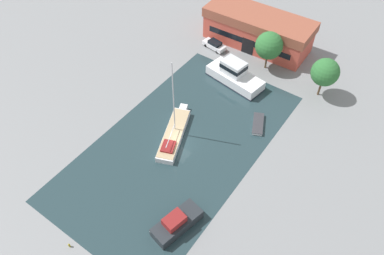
{
  "coord_description": "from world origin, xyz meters",
  "views": [
    {
      "loc": [
        22.28,
        -28.26,
        43.36
      ],
      "look_at": [
        0.0,
        2.99,
        1.0
      ],
      "focal_mm": 35.0,
      "sensor_mm": 36.0,
      "label": 1
    }
  ],
  "objects_px": {
    "quay_tree_by_water": "(325,72)",
    "cabin_boat": "(177,223)",
    "motor_cruiser": "(234,75)",
    "small_dinghy": "(258,124)",
    "quay_tree_near_building": "(269,46)",
    "warehouse_building": "(258,30)",
    "parked_car": "(214,45)",
    "sailboat_moored": "(174,134)"
  },
  "relations": [
    {
      "from": "warehouse_building",
      "to": "parked_car",
      "type": "bearing_deg",
      "value": -135.87
    },
    {
      "from": "sailboat_moored",
      "to": "motor_cruiser",
      "type": "bearing_deg",
      "value": 65.21
    },
    {
      "from": "cabin_boat",
      "to": "parked_car",
      "type": "bearing_deg",
      "value": 128.47
    },
    {
      "from": "motor_cruiser",
      "to": "small_dinghy",
      "type": "height_order",
      "value": "motor_cruiser"
    },
    {
      "from": "warehouse_building",
      "to": "small_dinghy",
      "type": "height_order",
      "value": "warehouse_building"
    },
    {
      "from": "quay_tree_near_building",
      "to": "parked_car",
      "type": "distance_m",
      "value": 11.54
    },
    {
      "from": "sailboat_moored",
      "to": "small_dinghy",
      "type": "distance_m",
      "value": 13.31
    },
    {
      "from": "parked_car",
      "to": "small_dinghy",
      "type": "height_order",
      "value": "parked_car"
    },
    {
      "from": "quay_tree_near_building",
      "to": "motor_cruiser",
      "type": "relative_size",
      "value": 0.67
    },
    {
      "from": "motor_cruiser",
      "to": "cabin_boat",
      "type": "relative_size",
      "value": 1.53
    },
    {
      "from": "warehouse_building",
      "to": "cabin_boat",
      "type": "xyz_separation_m",
      "value": [
        10.93,
        -40.24,
        -2.25
      ]
    },
    {
      "from": "motor_cruiser",
      "to": "cabin_boat",
      "type": "xyz_separation_m",
      "value": [
        8.59,
        -28.05,
        -0.53
      ]
    },
    {
      "from": "cabin_boat",
      "to": "motor_cruiser",
      "type": "bearing_deg",
      "value": 119.39
    },
    {
      "from": "quay_tree_by_water",
      "to": "cabin_boat",
      "type": "distance_m",
      "value": 34.07
    },
    {
      "from": "warehouse_building",
      "to": "quay_tree_by_water",
      "type": "bearing_deg",
      "value": -24.78
    },
    {
      "from": "sailboat_moored",
      "to": "quay_tree_near_building",
      "type": "bearing_deg",
      "value": 59.52
    },
    {
      "from": "small_dinghy",
      "to": "warehouse_building",
      "type": "bearing_deg",
      "value": 95.09
    },
    {
      "from": "small_dinghy",
      "to": "quay_tree_near_building",
      "type": "bearing_deg",
      "value": 88.88
    },
    {
      "from": "quay_tree_by_water",
      "to": "motor_cruiser",
      "type": "relative_size",
      "value": 0.66
    },
    {
      "from": "parked_car",
      "to": "motor_cruiser",
      "type": "distance_m",
      "value": 10.28
    },
    {
      "from": "quay_tree_near_building",
      "to": "parked_car",
      "type": "height_order",
      "value": "quay_tree_near_building"
    },
    {
      "from": "quay_tree_near_building",
      "to": "cabin_boat",
      "type": "relative_size",
      "value": 1.02
    },
    {
      "from": "quay_tree_near_building",
      "to": "parked_car",
      "type": "relative_size",
      "value": 1.47
    },
    {
      "from": "quay_tree_near_building",
      "to": "sailboat_moored",
      "type": "xyz_separation_m",
      "value": [
        -3.45,
        -22.97,
        -4.19
      ]
    },
    {
      "from": "warehouse_building",
      "to": "cabin_boat",
      "type": "bearing_deg",
      "value": -76.41
    },
    {
      "from": "quay_tree_near_building",
      "to": "motor_cruiser",
      "type": "distance_m",
      "value": 7.92
    },
    {
      "from": "quay_tree_near_building",
      "to": "small_dinghy",
      "type": "relative_size",
      "value": 1.5
    },
    {
      "from": "parked_car",
      "to": "cabin_boat",
      "type": "distance_m",
      "value": 38.13
    },
    {
      "from": "motor_cruiser",
      "to": "small_dinghy",
      "type": "distance_m",
      "value": 10.95
    },
    {
      "from": "quay_tree_by_water",
      "to": "cabin_boat",
      "type": "bearing_deg",
      "value": -98.11
    },
    {
      "from": "warehouse_building",
      "to": "quay_tree_by_water",
      "type": "height_order",
      "value": "quay_tree_by_water"
    },
    {
      "from": "warehouse_building",
      "to": "motor_cruiser",
      "type": "bearing_deg",
      "value": -80.76
    },
    {
      "from": "warehouse_building",
      "to": "sailboat_moored",
      "type": "relative_size",
      "value": 1.52
    },
    {
      "from": "small_dinghy",
      "to": "motor_cruiser",
      "type": "bearing_deg",
      "value": 116.78
    },
    {
      "from": "warehouse_building",
      "to": "quay_tree_by_water",
      "type": "xyz_separation_m",
      "value": [
        15.71,
        -6.72,
        1.59
      ]
    },
    {
      "from": "parked_car",
      "to": "small_dinghy",
      "type": "xyz_separation_m",
      "value": [
        16.7,
        -12.97,
        -0.56
      ]
    },
    {
      "from": "motor_cruiser",
      "to": "parked_car",
      "type": "bearing_deg",
      "value": 61.95
    },
    {
      "from": "warehouse_building",
      "to": "cabin_boat",
      "type": "height_order",
      "value": "warehouse_building"
    },
    {
      "from": "motor_cruiser",
      "to": "cabin_boat",
      "type": "bearing_deg",
      "value": -153.95
    },
    {
      "from": "warehouse_building",
      "to": "quay_tree_by_water",
      "type": "distance_m",
      "value": 17.16
    },
    {
      "from": "small_dinghy",
      "to": "quay_tree_by_water",
      "type": "bearing_deg",
      "value": 43.69
    },
    {
      "from": "parked_car",
      "to": "quay_tree_near_building",
      "type": "bearing_deg",
      "value": -78.3
    }
  ]
}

